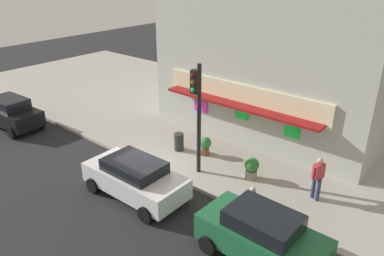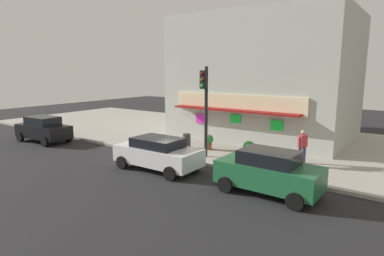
# 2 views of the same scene
# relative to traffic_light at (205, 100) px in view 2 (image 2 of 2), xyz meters

# --- Properties ---
(ground_plane) EXTENTS (63.16, 63.16, 0.00)m
(ground_plane) POSITION_rel_traffic_light_xyz_m (-1.81, -0.97, -3.27)
(ground_plane) COLOR #232326
(sidewalk) EXTENTS (42.11, 13.73, 0.15)m
(sidewalk) POSITION_rel_traffic_light_xyz_m (-1.81, 5.90, -3.19)
(sidewalk) COLOR #A39E93
(sidewalk) RESTS_ON ground_plane
(corner_building) EXTENTS (11.58, 9.45, 8.34)m
(corner_building) POSITION_rel_traffic_light_xyz_m (-0.02, 7.79, 1.05)
(corner_building) COLOR #ADB2A8
(corner_building) RESTS_ON sidewalk
(traffic_light) EXTENTS (0.32, 0.58, 4.85)m
(traffic_light) POSITION_rel_traffic_light_xyz_m (0.00, 0.00, 0.00)
(traffic_light) COLOR black
(traffic_light) RESTS_ON sidewalk
(fire_hydrant) EXTENTS (0.51, 0.27, 0.82)m
(fire_hydrant) POSITION_rel_traffic_light_xyz_m (3.15, -0.56, -2.72)
(fire_hydrant) COLOR #B2B2B7
(fire_hydrant) RESTS_ON sidewalk
(trash_can) EXTENTS (0.47, 0.47, 0.87)m
(trash_can) POSITION_rel_traffic_light_xyz_m (-2.03, 1.08, -2.68)
(trash_can) COLOR #2D2D2D
(trash_can) RESTS_ON sidewalk
(pedestrian) EXTENTS (0.44, 0.59, 1.79)m
(pedestrian) POSITION_rel_traffic_light_xyz_m (4.78, 1.42, -2.11)
(pedestrian) COLOR navy
(pedestrian) RESTS_ON sidewalk
(potted_plant_by_doorway) EXTENTS (0.62, 0.62, 0.97)m
(potted_plant_by_doorway) POSITION_rel_traffic_light_xyz_m (2.08, 1.10, -2.59)
(potted_plant_by_doorway) COLOR gray
(potted_plant_by_doorway) RESTS_ON sidewalk
(potted_plant_by_window) EXTENTS (0.56, 0.56, 0.91)m
(potted_plant_by_window) POSITION_rel_traffic_light_xyz_m (-0.73, 1.51, -2.58)
(potted_plant_by_window) COLOR brown
(potted_plant_by_window) RESTS_ON sidewalk
(parked_car_white) EXTENTS (4.37, 2.18, 1.58)m
(parked_car_white) POSITION_rel_traffic_light_xyz_m (-0.90, -2.77, -2.44)
(parked_car_white) COLOR silver
(parked_car_white) RESTS_ON ground_plane
(parked_car_black) EXTENTS (4.14, 2.12, 1.73)m
(parked_car_black) POSITION_rel_traffic_light_xyz_m (-11.37, -2.67, -2.39)
(parked_car_black) COLOR black
(parked_car_black) RESTS_ON ground_plane
(parked_car_green) EXTENTS (4.03, 2.09, 1.74)m
(parked_car_green) POSITION_rel_traffic_light_xyz_m (4.73, -2.60, -2.38)
(parked_car_green) COLOR #1E6038
(parked_car_green) RESTS_ON ground_plane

